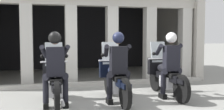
% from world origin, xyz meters
% --- Properties ---
extents(ground_plane, '(80.00, 80.00, 0.00)m').
position_xyz_m(ground_plane, '(0.00, 3.00, 0.00)').
color(ground_plane, gray).
extents(station_building, '(7.66, 4.63, 3.04)m').
position_xyz_m(station_building, '(-0.11, 4.50, 1.87)').
color(station_building, black).
rests_on(station_building, ground).
extents(kerb_strip, '(7.16, 0.24, 0.12)m').
position_xyz_m(kerb_strip, '(-0.11, 1.80, 0.06)').
color(kerb_strip, '#B7B5AD').
rests_on(kerb_strip, ground).
extents(motorcycle_left, '(0.62, 2.04, 1.35)m').
position_xyz_m(motorcycle_left, '(-1.36, -0.13, 0.50)').
color(motorcycle_left, black).
rests_on(motorcycle_left, ground).
extents(police_officer_left, '(0.63, 0.61, 1.58)m').
position_xyz_m(police_officer_left, '(-1.36, -0.42, 0.94)').
color(police_officer_left, black).
rests_on(police_officer_left, ground).
extents(motorcycle_center, '(0.62, 2.04, 1.35)m').
position_xyz_m(motorcycle_center, '(0.00, -0.10, 0.50)').
color(motorcycle_center, black).
rests_on(motorcycle_center, ground).
extents(police_officer_center, '(0.63, 0.61, 1.58)m').
position_xyz_m(police_officer_center, '(0.00, -0.39, 0.94)').
color(police_officer_center, black).
rests_on(police_officer_center, ground).
extents(motorcycle_right, '(0.62, 2.04, 1.35)m').
position_xyz_m(motorcycle_right, '(1.36, 0.06, 0.50)').
color(motorcycle_right, black).
rests_on(motorcycle_right, ground).
extents(police_officer_right, '(0.63, 0.61, 1.58)m').
position_xyz_m(police_officer_right, '(1.36, -0.22, 0.94)').
color(police_officer_right, black).
rests_on(police_officer_right, ground).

